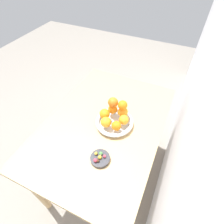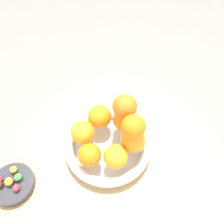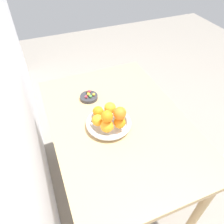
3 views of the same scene
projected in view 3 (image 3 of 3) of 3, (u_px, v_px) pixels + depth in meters
ground_plane at (117, 185)px, 1.76m from camera, size 6.00×6.00×0.00m
dining_table at (119, 131)px, 1.31m from camera, size 1.10×0.76×0.74m
fruit_bowl at (109, 123)px, 1.21m from camera, size 0.25×0.25×0.04m
candy_dish at (89, 97)px, 1.39m from camera, size 0.11×0.11×0.02m
orange_0 at (107, 126)px, 1.12m from camera, size 0.07×0.07×0.07m
orange_1 at (120, 122)px, 1.14m from camera, size 0.06×0.06×0.06m
orange_2 at (121, 113)px, 1.19m from camera, size 0.07×0.07×0.07m
orange_3 at (110, 108)px, 1.22m from camera, size 0.07×0.07×0.07m
orange_4 at (98, 112)px, 1.20m from camera, size 0.06×0.06×0.06m
orange_5 at (98, 120)px, 1.16m from camera, size 0.06×0.06×0.06m
orange_6 at (120, 113)px, 1.10m from camera, size 0.07×0.07×0.07m
orange_7 at (107, 116)px, 1.08m from camera, size 0.06×0.06×0.06m
candy_ball_0 at (94, 94)px, 1.38m from camera, size 0.02×0.02×0.02m
candy_ball_1 at (89, 94)px, 1.38m from camera, size 0.02×0.02×0.02m
candy_ball_2 at (90, 96)px, 1.36m from camera, size 0.02×0.02×0.02m
candy_ball_3 at (90, 96)px, 1.37m from camera, size 0.01×0.01×0.01m
candy_ball_4 at (89, 91)px, 1.40m from camera, size 0.02×0.02×0.02m
candy_ball_5 at (86, 97)px, 1.36m from camera, size 0.02×0.02×0.02m
candy_ball_6 at (90, 95)px, 1.38m from camera, size 0.01×0.01×0.01m
candy_ball_7 at (88, 92)px, 1.39m from camera, size 0.02×0.02×0.02m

